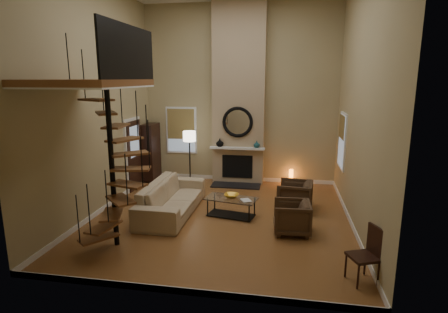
% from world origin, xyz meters
% --- Properties ---
extents(ground, '(6.00, 6.50, 0.01)m').
position_xyz_m(ground, '(0.00, 0.00, -0.01)').
color(ground, '#A56A35').
rests_on(ground, ground).
extents(back_wall, '(6.00, 0.02, 5.50)m').
position_xyz_m(back_wall, '(0.00, 3.25, 2.75)').
color(back_wall, tan).
rests_on(back_wall, ground).
extents(front_wall, '(6.00, 0.02, 5.50)m').
position_xyz_m(front_wall, '(0.00, -3.25, 2.75)').
color(front_wall, tan).
rests_on(front_wall, ground).
extents(left_wall, '(0.02, 6.50, 5.50)m').
position_xyz_m(left_wall, '(-3.00, 0.00, 2.75)').
color(left_wall, tan).
rests_on(left_wall, ground).
extents(right_wall, '(0.02, 6.50, 5.50)m').
position_xyz_m(right_wall, '(3.00, 0.00, 2.75)').
color(right_wall, tan).
rests_on(right_wall, ground).
extents(baseboard_back, '(6.00, 0.02, 0.12)m').
position_xyz_m(baseboard_back, '(0.00, 3.24, 0.06)').
color(baseboard_back, white).
rests_on(baseboard_back, ground).
extents(baseboard_front, '(6.00, 0.02, 0.12)m').
position_xyz_m(baseboard_front, '(0.00, -3.24, 0.06)').
color(baseboard_front, white).
rests_on(baseboard_front, ground).
extents(baseboard_left, '(0.02, 6.50, 0.12)m').
position_xyz_m(baseboard_left, '(-2.99, 0.00, 0.06)').
color(baseboard_left, white).
rests_on(baseboard_left, ground).
extents(baseboard_right, '(0.02, 6.50, 0.12)m').
position_xyz_m(baseboard_right, '(2.99, 0.00, 0.06)').
color(baseboard_right, white).
rests_on(baseboard_right, ground).
extents(chimney_breast, '(1.60, 0.38, 5.50)m').
position_xyz_m(chimney_breast, '(0.00, 3.06, 2.75)').
color(chimney_breast, tan).
rests_on(chimney_breast, ground).
extents(hearth, '(1.50, 0.60, 0.04)m').
position_xyz_m(hearth, '(0.00, 2.57, 0.02)').
color(hearth, black).
rests_on(hearth, ground).
extents(firebox, '(0.95, 0.02, 0.72)m').
position_xyz_m(firebox, '(0.00, 2.86, 0.55)').
color(firebox, black).
rests_on(firebox, chimney_breast).
extents(mantel, '(1.70, 0.18, 0.06)m').
position_xyz_m(mantel, '(0.00, 2.78, 1.15)').
color(mantel, white).
rests_on(mantel, chimney_breast).
extents(mirror_frame, '(0.94, 0.10, 0.94)m').
position_xyz_m(mirror_frame, '(0.00, 2.84, 1.95)').
color(mirror_frame, black).
rests_on(mirror_frame, chimney_breast).
extents(mirror_disc, '(0.80, 0.01, 0.80)m').
position_xyz_m(mirror_disc, '(0.00, 2.85, 1.95)').
color(mirror_disc, white).
rests_on(mirror_disc, chimney_breast).
extents(vase_left, '(0.24, 0.24, 0.25)m').
position_xyz_m(vase_left, '(-0.55, 2.82, 1.30)').
color(vase_left, black).
rests_on(vase_left, mantel).
extents(vase_right, '(0.20, 0.20, 0.21)m').
position_xyz_m(vase_right, '(0.60, 2.82, 1.28)').
color(vase_right, '#16474E').
rests_on(vase_right, mantel).
extents(window_back, '(1.02, 0.06, 1.52)m').
position_xyz_m(window_back, '(-1.90, 3.22, 1.62)').
color(window_back, white).
rests_on(window_back, back_wall).
extents(window_right, '(0.06, 1.02, 1.52)m').
position_xyz_m(window_right, '(2.97, 2.00, 1.63)').
color(window_right, white).
rests_on(window_right, right_wall).
extents(entry_door, '(0.10, 1.05, 2.16)m').
position_xyz_m(entry_door, '(-2.95, 1.80, 1.05)').
color(entry_door, white).
rests_on(entry_door, ground).
extents(loft, '(1.70, 2.20, 1.09)m').
position_xyz_m(loft, '(-2.04, -1.80, 3.24)').
color(loft, brown).
rests_on(loft, left_wall).
extents(spiral_stair, '(1.47, 1.47, 4.06)m').
position_xyz_m(spiral_stair, '(-1.78, -1.79, 1.78)').
color(spiral_stair, black).
rests_on(spiral_stair, ground).
extents(hutch, '(0.38, 0.80, 1.79)m').
position_xyz_m(hutch, '(-2.80, 2.78, 0.95)').
color(hutch, black).
rests_on(hutch, ground).
extents(sofa, '(1.06, 2.70, 0.79)m').
position_xyz_m(sofa, '(-1.25, 0.07, 0.40)').
color(sofa, tan).
rests_on(sofa, ground).
extents(armchair_near, '(0.94, 0.92, 0.77)m').
position_xyz_m(armchair_near, '(1.82, 0.80, 0.35)').
color(armchair_near, '#483221').
rests_on(armchair_near, ground).
extents(armchair_far, '(0.81, 0.79, 0.70)m').
position_xyz_m(armchair_far, '(1.72, -0.64, 0.35)').
color(armchair_far, '#483221').
rests_on(armchair_far, ground).
extents(coffee_table, '(1.31, 0.83, 0.45)m').
position_xyz_m(coffee_table, '(0.23, 0.10, 0.28)').
color(coffee_table, silver).
rests_on(coffee_table, ground).
extents(bowl, '(0.35, 0.35, 0.09)m').
position_xyz_m(bowl, '(0.23, 0.15, 0.50)').
color(bowl, gold).
rests_on(bowl, coffee_table).
extents(book, '(0.31, 0.34, 0.03)m').
position_xyz_m(book, '(0.58, -0.05, 0.46)').
color(book, gray).
rests_on(book, coffee_table).
extents(floor_lamp, '(0.38, 0.38, 1.70)m').
position_xyz_m(floor_lamp, '(-1.40, 2.38, 1.41)').
color(floor_lamp, black).
rests_on(floor_lamp, ground).
extents(accent_lamp, '(0.13, 0.13, 0.45)m').
position_xyz_m(accent_lamp, '(1.67, 3.04, 0.25)').
color(accent_lamp, orange).
rests_on(accent_lamp, ground).
extents(side_chair, '(0.55, 0.54, 0.93)m').
position_xyz_m(side_chair, '(2.84, -2.36, 0.53)').
color(side_chair, black).
rests_on(side_chair, ground).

